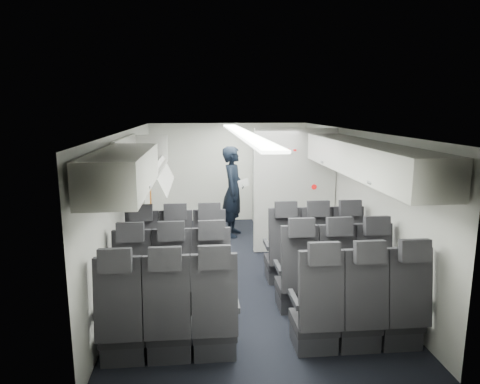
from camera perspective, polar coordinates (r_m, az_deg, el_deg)
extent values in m
cube|color=black|center=(6.79, 0.33, -10.28)|extent=(3.40, 6.00, 0.01)
cube|color=white|center=(6.32, 0.35, 8.22)|extent=(3.40, 6.00, 0.01)
cube|color=silver|center=(9.41, -1.52, 2.61)|extent=(3.40, 0.01, 2.15)
cube|color=silver|center=(3.63, 5.27, -11.63)|extent=(3.40, 0.01, 2.15)
cube|color=silver|center=(6.52, -14.69, -1.60)|extent=(0.01, 6.00, 2.15)
cube|color=silver|center=(6.85, 14.64, -1.00)|extent=(0.01, 6.00, 2.15)
cube|color=white|center=(6.33, 0.35, 7.85)|extent=(0.25, 5.52, 0.03)
cube|color=#28272B|center=(6.28, -12.42, -9.66)|extent=(0.44, 0.46, 0.12)
cube|color=#2D2D33|center=(6.34, -12.35, -11.01)|extent=(0.42, 0.42, 0.22)
cube|color=#28272B|center=(5.93, -12.85, -6.34)|extent=(0.44, 0.20, 0.80)
cube|color=#28272B|center=(5.78, -13.08, -2.70)|extent=(0.30, 0.12, 0.23)
cube|color=#2D2D33|center=(6.19, -14.59, -7.32)|extent=(0.05, 0.40, 0.06)
cube|color=#2D2D33|center=(6.14, -10.50, -7.31)|extent=(0.05, 0.40, 0.06)
cube|color=#28272B|center=(6.24, -8.26, -9.64)|extent=(0.44, 0.46, 0.12)
cube|color=#2D2D33|center=(6.30, -8.21, -11.00)|extent=(0.42, 0.42, 0.22)
cube|color=#28272B|center=(5.89, -8.48, -6.30)|extent=(0.44, 0.20, 0.80)
cube|color=#28272B|center=(5.73, -8.61, -2.64)|extent=(0.30, 0.12, 0.23)
cube|color=#2D2D33|center=(6.14, -10.41, -7.31)|extent=(0.05, 0.40, 0.06)
cube|color=#2D2D33|center=(6.11, -6.27, -7.26)|extent=(0.05, 0.40, 0.06)
cube|color=#28272B|center=(6.24, -4.07, -9.57)|extent=(0.44, 0.46, 0.12)
cube|color=#2D2D33|center=(6.30, -4.05, -10.94)|extent=(0.42, 0.42, 0.22)
cube|color=#28272B|center=(5.88, -4.07, -6.23)|extent=(0.44, 0.20, 0.80)
cube|color=#28272B|center=(5.73, -4.11, -2.56)|extent=(0.30, 0.12, 0.23)
cube|color=#2D2D33|center=(6.11, -6.17, -7.26)|extent=(0.05, 0.40, 0.06)
cube|color=#2D2D33|center=(6.12, -2.02, -7.17)|extent=(0.05, 0.40, 0.06)
cube|color=#28272B|center=(6.34, 5.49, -9.23)|extent=(0.44, 0.46, 0.12)
cube|color=#2D2D33|center=(6.40, 5.46, -10.58)|extent=(0.42, 0.42, 0.22)
cube|color=#28272B|center=(5.99, 5.97, -5.93)|extent=(0.44, 0.20, 0.80)
cube|color=#28272B|center=(5.84, 6.15, -2.32)|extent=(0.30, 0.12, 0.23)
cube|color=#2D2D33|center=(6.19, 3.58, -6.99)|extent=(0.05, 0.40, 0.06)
cube|color=#2D2D33|center=(6.27, 7.58, -6.82)|extent=(0.05, 0.40, 0.06)
cube|color=#28272B|center=(6.44, 9.47, -9.02)|extent=(0.44, 0.46, 0.12)
cube|color=#2D2D33|center=(6.50, 9.43, -10.34)|extent=(0.42, 0.42, 0.22)
cube|color=#28272B|center=(6.10, 10.14, -5.75)|extent=(0.44, 0.20, 0.80)
cube|color=#28272B|center=(5.95, 10.40, -2.20)|extent=(0.30, 0.12, 0.23)
cube|color=#2D2D33|center=(6.27, 7.67, -6.82)|extent=(0.05, 0.40, 0.06)
cube|color=#2D2D33|center=(6.38, 11.55, -6.63)|extent=(0.05, 0.40, 0.06)
cube|color=#28272B|center=(6.57, 13.31, -8.77)|extent=(0.44, 0.46, 0.12)
cube|color=#2D2D33|center=(6.62, 13.25, -10.07)|extent=(0.42, 0.42, 0.22)
cube|color=#28272B|center=(6.23, 14.15, -5.54)|extent=(0.44, 0.20, 0.80)
cube|color=#28272B|center=(6.09, 14.48, -2.07)|extent=(0.30, 0.12, 0.23)
cube|color=#2D2D33|center=(6.39, 11.63, -6.62)|extent=(0.05, 0.40, 0.06)
cube|color=#2D2D33|center=(6.53, 15.35, -6.41)|extent=(0.05, 0.40, 0.06)
cube|color=#28272B|center=(5.46, -13.54, -13.00)|extent=(0.44, 0.46, 0.12)
cube|color=#2D2D33|center=(5.53, -13.46, -14.52)|extent=(0.42, 0.42, 0.22)
cube|color=#28272B|center=(5.09, -14.12, -9.38)|extent=(0.44, 0.20, 0.80)
cube|color=#28272B|center=(4.92, -14.42, -5.21)|extent=(0.30, 0.12, 0.23)
cube|color=#2D2D33|center=(5.36, -16.09, -10.35)|extent=(0.05, 0.40, 0.06)
cube|color=#2D2D33|center=(5.30, -11.33, -10.39)|extent=(0.05, 0.40, 0.06)
cube|color=#28272B|center=(5.41, -8.70, -13.02)|extent=(0.44, 0.46, 0.12)
cube|color=#2D2D33|center=(5.48, -8.65, -14.55)|extent=(0.42, 0.42, 0.22)
cube|color=#28272B|center=(5.04, -8.98, -9.37)|extent=(0.44, 0.20, 0.80)
cube|color=#28272B|center=(4.87, -9.16, -5.16)|extent=(0.30, 0.12, 0.23)
cube|color=#2D2D33|center=(5.30, -11.22, -10.39)|extent=(0.05, 0.40, 0.06)
cube|color=#2D2D33|center=(5.27, -6.38, -10.35)|extent=(0.05, 0.40, 0.06)
cube|color=#28272B|center=(5.40, -3.81, -12.95)|extent=(0.44, 0.46, 0.12)
cube|color=#2D2D33|center=(5.47, -3.78, -14.48)|extent=(0.42, 0.42, 0.22)
cube|color=#28272B|center=(5.03, -3.79, -9.29)|extent=(0.44, 0.20, 0.80)
cube|color=#28272B|center=(4.86, -3.84, -5.07)|extent=(0.30, 0.12, 0.23)
cube|color=#2D2D33|center=(5.27, -6.27, -10.35)|extent=(0.05, 0.40, 0.06)
cube|color=#2D2D33|center=(5.28, -1.41, -10.24)|extent=(0.05, 0.40, 0.06)
cube|color=#28272B|center=(5.53, 7.30, -12.45)|extent=(0.44, 0.46, 0.12)
cube|color=#2D2D33|center=(5.59, 7.26, -13.95)|extent=(0.42, 0.42, 0.22)
cube|color=#28272B|center=(5.16, 7.96, -8.84)|extent=(0.44, 0.20, 0.80)
cube|color=#28272B|center=(4.99, 8.22, -4.71)|extent=(0.30, 0.12, 0.23)
cube|color=#2D2D33|center=(5.35, 5.11, -9.98)|extent=(0.05, 0.40, 0.06)
cube|color=#2D2D33|center=(5.45, 9.73, -9.71)|extent=(0.05, 0.40, 0.06)
cube|color=#28272B|center=(5.64, 11.86, -12.11)|extent=(0.44, 0.46, 0.12)
cube|color=#2D2D33|center=(5.70, 11.80, -13.59)|extent=(0.42, 0.42, 0.22)
cube|color=#28272B|center=(5.28, 12.77, -8.54)|extent=(0.44, 0.20, 0.80)
cube|color=#28272B|center=(5.12, 13.14, -4.50)|extent=(0.30, 0.12, 0.23)
cube|color=#2D2D33|center=(5.45, 9.83, -9.71)|extent=(0.05, 0.40, 0.06)
cube|color=#2D2D33|center=(5.58, 14.26, -9.40)|extent=(0.05, 0.40, 0.06)
cube|color=#28272B|center=(5.78, 16.21, -11.72)|extent=(0.44, 0.46, 0.12)
cube|color=#2D2D33|center=(5.85, 16.13, -13.17)|extent=(0.42, 0.42, 0.22)
cube|color=#28272B|center=(5.44, 17.33, -8.21)|extent=(0.44, 0.20, 0.80)
cube|color=#28272B|center=(5.28, 17.79, -4.28)|extent=(0.30, 0.12, 0.23)
cube|color=#2D2D33|center=(5.58, 14.36, -9.39)|extent=(0.05, 0.40, 0.06)
cube|color=#2D2D33|center=(5.74, 18.54, -9.04)|extent=(0.05, 0.40, 0.06)
cube|color=#28272B|center=(4.66, -15.11, -17.50)|extent=(0.44, 0.46, 0.12)
cube|color=#2D2D33|center=(4.74, -15.01, -19.20)|extent=(0.42, 0.42, 0.22)
cube|color=#28272B|center=(4.27, -15.92, -13.59)|extent=(0.44, 0.20, 0.80)
cube|color=#28272B|center=(4.07, -16.35, -8.76)|extent=(0.30, 0.12, 0.23)
cube|color=#2D2D33|center=(4.55, -18.18, -14.47)|extent=(0.05, 0.40, 0.06)
cube|color=#2D2D33|center=(4.48, -12.50, -14.61)|extent=(0.05, 0.40, 0.06)
cube|color=#28272B|center=(4.61, -9.32, -17.60)|extent=(0.44, 0.46, 0.12)
cube|color=#2D2D33|center=(4.69, -9.25, -19.32)|extent=(0.42, 0.42, 0.22)
cube|color=#28272B|center=(4.21, -9.71, -13.67)|extent=(0.44, 0.20, 0.80)
cube|color=#28272B|center=(4.01, -9.95, -8.77)|extent=(0.30, 0.12, 0.23)
cube|color=#2D2D33|center=(4.48, -12.36, -14.61)|extent=(0.05, 0.40, 0.06)
cube|color=#2D2D33|center=(4.44, -6.53, -14.61)|extent=(0.05, 0.40, 0.06)
cube|color=#28272B|center=(4.60, -3.44, -17.53)|extent=(0.44, 0.46, 0.12)
cube|color=#2D2D33|center=(4.68, -3.42, -19.25)|extent=(0.42, 0.42, 0.22)
cube|color=#28272B|center=(4.20, -3.40, -13.58)|extent=(0.44, 0.20, 0.80)
cube|color=#28272B|center=(4.00, -3.44, -8.68)|extent=(0.30, 0.12, 0.23)
cube|color=#2D2D33|center=(4.44, -6.40, -14.61)|extent=(0.05, 0.40, 0.06)
cube|color=#2D2D33|center=(4.46, -0.55, -14.46)|extent=(0.05, 0.40, 0.06)
cube|color=#28272B|center=(4.74, 9.79, -16.74)|extent=(0.44, 0.46, 0.12)
cube|color=#2D2D33|center=(4.82, 9.72, -18.42)|extent=(0.42, 0.42, 0.22)
cube|color=#28272B|center=(4.36, 10.76, -12.83)|extent=(0.44, 0.20, 0.80)
cube|color=#28272B|center=(4.17, 11.15, -8.06)|extent=(0.30, 0.12, 0.23)
cube|color=#2D2D33|center=(4.54, 7.25, -14.03)|extent=(0.05, 0.40, 0.06)
cube|color=#2D2D33|center=(4.65, 12.69, -13.59)|extent=(0.05, 0.40, 0.06)
cube|color=#28272B|center=(4.87, 15.11, -16.18)|extent=(0.44, 0.46, 0.12)
cube|color=#2D2D33|center=(4.95, 15.01, -17.83)|extent=(0.42, 0.42, 0.22)
cube|color=#28272B|center=(4.50, 16.40, -12.31)|extent=(0.44, 0.20, 0.80)
cube|color=#28272B|center=(4.31, 16.95, -7.67)|extent=(0.30, 0.12, 0.23)
cube|color=#2D2D33|center=(4.66, 12.81, -13.57)|extent=(0.05, 0.40, 0.06)
cube|color=#2D2D33|center=(4.81, 17.93, -13.04)|extent=(0.05, 0.40, 0.06)
cube|color=#28272B|center=(5.04, 20.09, -15.53)|extent=(0.44, 0.46, 0.12)
cube|color=#2D2D33|center=(5.11, 19.97, -17.14)|extent=(0.42, 0.42, 0.22)
cube|color=#28272B|center=(4.68, 21.64, -11.72)|extent=(0.44, 0.20, 0.80)
cube|color=#28272B|center=(4.50, 22.29, -7.24)|extent=(0.30, 0.12, 0.23)
cube|color=#2D2D33|center=(4.81, 18.05, -13.03)|extent=(0.05, 0.40, 0.06)
cube|color=#2D2D33|center=(4.99, 22.79, -12.44)|extent=(0.05, 0.40, 0.06)
cube|color=silver|center=(4.39, -15.38, 2.69)|extent=(0.52, 1.80, 0.40)
cylinder|color=slate|center=(4.38, -12.05, 0.71)|extent=(0.04, 0.10, 0.04)
cube|color=#9E9E93|center=(6.13, -12.56, 3.26)|extent=(0.52, 1.70, 0.04)
cube|color=silver|center=(6.15, -15.05, 5.04)|extent=(0.06, 1.70, 0.44)
cube|color=silver|center=(5.29, -13.72, 4.16)|extent=(0.52, 0.04, 0.40)
cube|color=silver|center=(6.93, -11.81, 5.84)|extent=(0.52, 0.04, 0.40)
cube|color=silver|center=(6.12, -10.19, 2.30)|extent=(0.21, 1.61, 0.38)
cube|color=silver|center=(4.78, 19.87, 3.10)|extent=(0.52, 1.80, 0.40)
cylinder|color=slate|center=(4.71, 16.99, 1.18)|extent=(0.04, 0.10, 0.04)
cube|color=silver|center=(6.40, 13.21, 5.35)|extent=(0.52, 1.70, 0.40)
cylinder|color=slate|center=(6.34, 11.00, 3.94)|extent=(0.04, 0.10, 0.04)
cube|color=silver|center=(7.40, 7.28, 0.17)|extent=(1.40, 0.12, 2.13)
cube|color=white|center=(7.20, 6.53, 5.55)|extent=(0.24, 0.01, 0.10)
cube|color=red|center=(7.18, 6.16, 5.55)|extent=(0.13, 0.01, 0.04)
cube|color=red|center=(7.21, 7.33, 5.54)|extent=(0.05, 0.01, 0.03)
cylinder|color=white|center=(7.40, 9.83, 0.68)|extent=(0.11, 0.01, 0.11)
cylinder|color=red|center=(7.39, 9.84, 0.67)|extent=(0.09, 0.01, 0.09)
cube|color=#939399|center=(9.27, 4.48, 1.67)|extent=(0.85, 0.50, 1.90)
cube|color=#3F3F42|center=(9.10, 4.71, -1.40)|extent=(0.80, 0.01, 0.02)
cube|color=#3F3F42|center=(9.01, 4.76, 1.71)|extent=(0.80, 0.01, 0.02)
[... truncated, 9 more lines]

